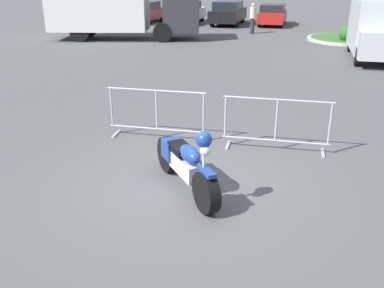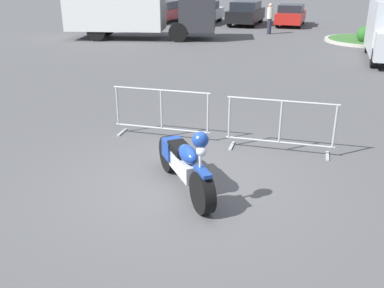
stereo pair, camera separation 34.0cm
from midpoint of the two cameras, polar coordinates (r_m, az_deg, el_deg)
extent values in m
plane|color=#4C4C4F|center=(7.32, -2.35, -5.29)|extent=(120.00, 120.00, 0.00)
cylinder|color=black|center=(6.36, 0.38, -6.48)|extent=(0.55, 0.61, 0.64)
cylinder|color=black|center=(7.66, -4.47, -1.38)|extent=(0.55, 0.61, 0.64)
cube|color=silver|center=(6.96, -2.29, -2.95)|extent=(0.73, 0.80, 0.28)
ellipsoid|color=navy|center=(6.69, -1.75, -1.37)|extent=(0.56, 0.60, 0.26)
cube|color=black|center=(7.01, -2.88, -0.60)|extent=(0.55, 0.58, 0.12)
cube|color=navy|center=(7.36, -3.84, -0.67)|extent=(0.48, 0.48, 0.32)
cube|color=navy|center=(6.21, 0.38, -3.71)|extent=(0.37, 0.40, 0.06)
cylinder|color=silver|center=(6.23, 0.00, -2.22)|extent=(0.06, 0.06, 0.45)
sphere|color=silver|center=(6.12, 0.20, -0.90)|extent=(0.16, 0.16, 0.16)
sphere|color=navy|center=(6.10, 0.00, 0.57)|extent=(0.24, 0.24, 0.24)
cylinder|color=#9EA0A5|center=(9.01, -5.92, 7.09)|extent=(2.13, 0.15, 0.04)
cylinder|color=#9EA0A5|center=(9.26, -5.72, 2.00)|extent=(2.13, 0.15, 0.04)
cylinder|color=#9EA0A5|center=(9.49, -11.69, 4.84)|extent=(0.05, 0.05, 0.85)
cylinder|color=#9EA0A5|center=(9.13, -5.82, 4.51)|extent=(0.05, 0.05, 0.85)
cylinder|color=#9EA0A5|center=(8.87, 0.46, 4.10)|extent=(0.05, 0.05, 0.85)
cube|color=#9EA0A5|center=(9.65, -11.03, 1.37)|extent=(0.08, 0.44, 0.03)
cube|color=#9EA0A5|center=(9.09, 0.02, 0.47)|extent=(0.08, 0.44, 0.03)
cylinder|color=#9EA0A5|center=(8.44, 10.29, 5.82)|extent=(2.13, 0.15, 0.04)
cylinder|color=#9EA0A5|center=(8.71, 9.91, 0.45)|extent=(2.13, 0.15, 0.04)
cylinder|color=#9EA0A5|center=(8.66, 3.36, 3.61)|extent=(0.05, 0.05, 0.85)
cylinder|color=#9EA0A5|center=(8.57, 10.09, 3.09)|extent=(0.05, 0.05, 0.85)
cylinder|color=#9EA0A5|center=(8.59, 16.88, 2.52)|extent=(0.05, 0.05, 0.85)
cube|color=#9EA0A5|center=(8.86, 3.72, -0.16)|extent=(0.08, 0.44, 0.03)
cube|color=#9EA0A5|center=(8.80, 15.99, -1.18)|extent=(0.08, 0.44, 0.03)
cube|color=silver|center=(23.72, -12.79, 17.62)|extent=(5.41, 3.47, 2.50)
cube|color=#2D2D33|center=(23.13, -1.83, 17.27)|extent=(2.29, 2.56, 1.90)
cylinder|color=black|center=(24.25, -3.95, 15.20)|extent=(1.00, 0.51, 0.96)
cylinder|color=black|center=(22.34, -4.40, 14.60)|extent=(1.00, 0.51, 0.96)
cylinder|color=black|center=(24.98, -13.98, 14.83)|extent=(1.00, 0.51, 0.96)
cylinder|color=black|center=(23.13, -15.19, 14.18)|extent=(1.00, 0.51, 0.96)
cube|color=#B2B7BC|center=(19.64, 23.15, 14.39)|extent=(2.08, 4.14, 2.00)
cylinder|color=black|center=(17.60, 20.80, 10.86)|extent=(0.25, 0.72, 0.72)
cylinder|color=black|center=(20.84, 20.02, 12.51)|extent=(0.25, 0.72, 0.72)
cube|color=#B7BABF|center=(32.75, -11.39, 16.80)|extent=(1.70, 4.12, 0.67)
cube|color=#1E232B|center=(32.58, -11.58, 17.78)|extent=(1.55, 2.11, 0.48)
cylinder|color=black|center=(34.26, -11.45, 16.55)|extent=(0.21, 0.61, 0.61)
cylinder|color=black|center=(33.67, -9.21, 16.60)|extent=(0.21, 0.61, 0.61)
cylinder|color=black|center=(31.94, -13.60, 16.00)|extent=(0.21, 0.61, 0.61)
cylinder|color=black|center=(31.29, -11.24, 16.07)|extent=(0.21, 0.61, 0.61)
cube|color=maroon|center=(31.55, -6.45, 16.90)|extent=(1.70, 4.14, 0.67)
cube|color=#1E232B|center=(31.37, -6.60, 17.92)|extent=(1.56, 2.12, 0.48)
cylinder|color=black|center=(33.06, -6.75, 16.63)|extent=(0.21, 0.62, 0.61)
cylinder|color=black|center=(32.56, -4.34, 16.64)|extent=(0.21, 0.62, 0.61)
cylinder|color=black|center=(30.63, -8.64, 16.12)|extent=(0.21, 0.62, 0.61)
cylinder|color=black|center=(30.10, -6.08, 16.14)|extent=(0.21, 0.62, 0.61)
cube|color=white|center=(30.76, -1.05, 16.93)|extent=(1.76, 4.28, 0.70)
cube|color=#1E232B|center=(30.57, -1.14, 18.02)|extent=(1.61, 2.20, 0.50)
cylinder|color=black|center=(32.30, -1.63, 16.66)|extent=(0.22, 0.64, 0.64)
cylinder|color=black|center=(31.91, 0.99, 16.60)|extent=(0.22, 0.64, 0.64)
cylinder|color=black|center=(29.71, -3.23, 16.16)|extent=(0.22, 0.64, 0.64)
cylinder|color=black|center=(29.28, -0.40, 16.11)|extent=(0.22, 0.64, 0.64)
cube|color=black|center=(30.04, 4.51, 16.80)|extent=(1.84, 4.47, 0.73)
cube|color=#1E232B|center=(29.84, 4.48, 17.97)|extent=(1.68, 2.29, 0.52)
cylinder|color=black|center=(31.61, 3.60, 16.54)|extent=(0.23, 0.67, 0.66)
cylinder|color=black|center=(31.34, 6.44, 16.40)|extent=(0.23, 0.67, 0.66)
cylinder|color=black|center=(28.84, 2.37, 16.03)|extent=(0.23, 0.67, 0.66)
cylinder|color=black|center=(28.53, 5.47, 15.89)|extent=(0.23, 0.67, 0.66)
cube|color=#B21E19|center=(30.02, 10.35, 16.39)|extent=(1.64, 3.99, 0.65)
cube|color=#1E232B|center=(29.84, 10.40, 17.43)|extent=(1.50, 2.05, 0.46)
cylinder|color=black|center=(31.38, 9.27, 16.20)|extent=(0.21, 0.59, 0.59)
cylinder|color=black|center=(31.26, 11.85, 16.01)|extent=(0.21, 0.59, 0.59)
cylinder|color=black|center=(28.86, 8.66, 15.74)|extent=(0.21, 0.59, 0.59)
cylinder|color=black|center=(28.73, 11.45, 15.54)|extent=(0.21, 0.59, 0.59)
cylinder|color=#262838|center=(25.70, 7.66, 15.33)|extent=(0.24, 0.24, 0.85)
cylinder|color=beige|center=(25.62, 7.74, 16.96)|extent=(0.34, 0.34, 0.62)
sphere|color=tan|center=(25.59, 7.79, 17.89)|extent=(0.22, 0.22, 0.22)
cylinder|color=#ADA89E|center=(24.20, 19.80, 13.01)|extent=(4.22, 4.22, 0.14)
cylinder|color=#38662D|center=(24.19, 19.82, 13.19)|extent=(3.88, 3.88, 0.02)
sphere|color=#3D7A38|center=(24.69, 21.22, 14.01)|extent=(0.86, 0.86, 0.86)
sphere|color=#286023|center=(23.17, 19.60, 13.74)|extent=(0.83, 0.83, 0.83)
sphere|color=#1E511E|center=(24.53, 21.46, 14.21)|extent=(1.14, 1.14, 1.14)
camera|label=1|loc=(0.17, -91.35, -0.55)|focal=40.00mm
camera|label=2|loc=(0.17, 88.65, 0.55)|focal=40.00mm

